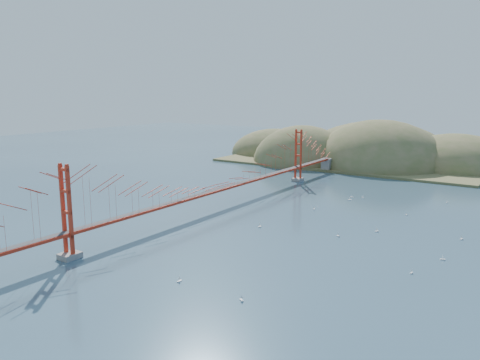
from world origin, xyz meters
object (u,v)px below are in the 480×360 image
Objects in this scene: sailboat_0 at (260,226)px; sailboat_1 at (314,209)px; bridge at (218,168)px; sailboat_2 at (338,235)px.

sailboat_1 is at bearing 81.62° from sailboat_0.
bridge is 15.11m from sailboat_0.
sailboat_2 is (23.59, -3.52, -6.86)m from bridge.
sailboat_0 is (-11.47, -2.36, 0.01)m from sailboat_2.
sailboat_2 is at bearing -51.95° from sailboat_1.
sailboat_0 is at bearing -25.88° from bridge.
sailboat_0 is 14.48m from sailboat_1.
sailboat_1 is at bearing 30.69° from bridge.
sailboat_1 is at bearing 128.05° from sailboat_2.
sailboat_2 is 15.19m from sailboat_1.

